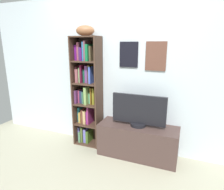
{
  "coord_description": "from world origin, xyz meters",
  "views": [
    {
      "loc": [
        0.96,
        -1.64,
        1.61
      ],
      "look_at": [
        -0.05,
        0.85,
        0.91
      ],
      "focal_mm": 31.03,
      "sensor_mm": 36.0,
      "label": 1
    }
  ],
  "objects_px": {
    "football": "(85,31)",
    "television": "(139,111)",
    "bookshelf": "(87,92)",
    "tv_stand": "(138,141)"
  },
  "relations": [
    {
      "from": "football",
      "to": "television",
      "type": "relative_size",
      "value": 0.35
    },
    {
      "from": "television",
      "to": "football",
      "type": "bearing_deg",
      "value": 175.34
    },
    {
      "from": "television",
      "to": "tv_stand",
      "type": "bearing_deg",
      "value": -90.0
    },
    {
      "from": "football",
      "to": "television",
      "type": "xyz_separation_m",
      "value": [
        0.86,
        -0.07,
        -1.1
      ]
    },
    {
      "from": "bookshelf",
      "to": "television",
      "type": "height_order",
      "value": "bookshelf"
    },
    {
      "from": "tv_stand",
      "to": "bookshelf",
      "type": "bearing_deg",
      "value": 173.5
    },
    {
      "from": "football",
      "to": "tv_stand",
      "type": "height_order",
      "value": "football"
    },
    {
      "from": "bookshelf",
      "to": "tv_stand",
      "type": "relative_size",
      "value": 1.52
    },
    {
      "from": "football",
      "to": "television",
      "type": "distance_m",
      "value": 1.4
    },
    {
      "from": "football",
      "to": "television",
      "type": "height_order",
      "value": "football"
    }
  ]
}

